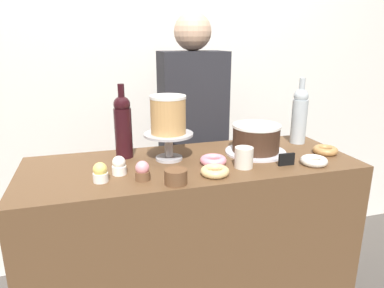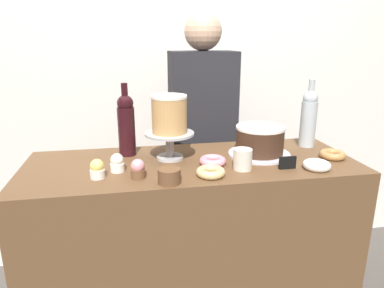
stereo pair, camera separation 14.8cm
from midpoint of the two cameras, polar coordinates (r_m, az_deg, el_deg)
name	(u,v)px [view 2 (the right image)]	position (r m, az deg, el deg)	size (l,w,h in m)	color
back_wall	(168,66)	(2.25, -1.98, 12.56)	(6.00, 0.05, 2.60)	silver
display_counter	(192,258)	(1.73, 2.58, -18.07)	(1.42, 0.53, 0.96)	brown
cake_stand_pedestal	(170,141)	(1.52, -0.86, 0.46)	(0.21, 0.21, 0.12)	#B2B2B7
white_layer_cake	(169,114)	(1.49, -0.88, 4.86)	(0.15, 0.15, 0.16)	tan
silver_serving_platter	(259,154)	(1.63, 13.40, -1.63)	(0.28, 0.28, 0.01)	silver
chocolate_round_cake	(260,140)	(1.62, 13.56, 0.65)	(0.22, 0.22, 0.12)	#3D2619
wine_bottle_clear	(309,117)	(1.81, 20.70, 4.06)	(0.08, 0.08, 0.33)	#B2BCC1
wine_bottle_dark_red	(126,124)	(1.57, -8.01, 3.22)	(0.08, 0.08, 0.33)	black
cupcake_vanilla	(117,163)	(1.40, -9.12, -3.13)	(0.06, 0.06, 0.07)	white
cupcake_strawberry	(138,169)	(1.33, -5.64, -4.14)	(0.06, 0.06, 0.07)	brown
cupcake_lemon	(97,169)	(1.35, -12.15, -4.08)	(0.06, 0.06, 0.07)	white
donut_glazed	(211,172)	(1.35, 6.19, -4.61)	(0.11, 0.11, 0.03)	#E0C17F
donut_maple	(333,155)	(1.70, 24.23, -1.62)	(0.11, 0.11, 0.03)	#B27F47
donut_sugar	(317,165)	(1.53, 22.26, -3.25)	(0.11, 0.11, 0.03)	silver
donut_pink	(213,161)	(1.48, 6.26, -2.80)	(0.11, 0.11, 0.03)	pink
cookie_stack	(169,176)	(1.28, -0.40, -5.27)	(0.08, 0.08, 0.05)	brown
price_sign_chalkboard	(287,163)	(1.49, 18.04, -2.96)	(0.07, 0.01, 0.05)	black
coffee_cup_ceramic	(243,159)	(1.43, 11.18, -2.49)	(0.08, 0.08, 0.08)	silver
barista_figure	(202,151)	(2.04, 3.71, -1.12)	(0.36, 0.22, 1.60)	black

